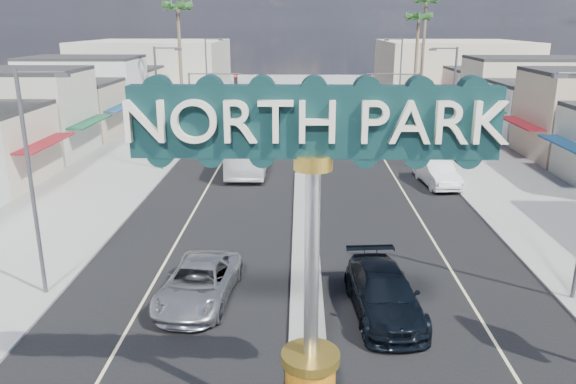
{
  "coord_description": "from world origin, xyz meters",
  "views": [
    {
      "loc": [
        -0.3,
        -10.42,
        10.64
      ],
      "look_at": [
        -0.79,
        12.03,
        3.82
      ],
      "focal_mm": 35.0,
      "sensor_mm": 36.0,
      "label": 1
    }
  ],
  "objects_px": {
    "palm_right_mid": "(418,22)",
    "streetlight_r_far": "(399,75)",
    "streetlight_l_near": "(34,175)",
    "palm_right_far": "(426,7)",
    "gateway_sign": "(312,231)",
    "traffic_signal_right": "(399,91)",
    "streetlight_l_far": "(208,75)",
    "streetlight_r_mid": "(450,103)",
    "streetlight_l_mid": "(160,103)",
    "city_bus": "(249,146)",
    "suv_right": "(384,293)",
    "traffic_signal_left": "(208,91)",
    "suv_left": "(199,283)",
    "car_parked_right": "(437,173)",
    "palm_left_far": "(178,13)"
  },
  "relations": [
    {
      "from": "palm_right_mid",
      "to": "streetlight_r_far",
      "type": "bearing_deg",
      "value": -122.69
    },
    {
      "from": "streetlight_l_near",
      "to": "palm_right_far",
      "type": "relative_size",
      "value": 0.64
    },
    {
      "from": "gateway_sign",
      "to": "traffic_signal_right",
      "type": "relative_size",
      "value": 1.53
    },
    {
      "from": "streetlight_l_far",
      "to": "streetlight_r_mid",
      "type": "xyz_separation_m",
      "value": [
        20.87,
        -22.0,
        0.0
      ]
    },
    {
      "from": "streetlight_l_mid",
      "to": "city_bus",
      "type": "xyz_separation_m",
      "value": [
        6.28,
        1.38,
        -3.47
      ]
    },
    {
      "from": "streetlight_l_mid",
      "to": "suv_right",
      "type": "xyz_separation_m",
      "value": [
        13.33,
        -21.26,
        -4.22
      ]
    },
    {
      "from": "traffic_signal_left",
      "to": "streetlight_r_far",
      "type": "relative_size",
      "value": 0.67
    },
    {
      "from": "suv_right",
      "to": "city_bus",
      "type": "height_order",
      "value": "city_bus"
    },
    {
      "from": "streetlight_r_mid",
      "to": "palm_right_mid",
      "type": "bearing_deg",
      "value": 84.36
    },
    {
      "from": "traffic_signal_left",
      "to": "traffic_signal_right",
      "type": "height_order",
      "value": "same"
    },
    {
      "from": "streetlight_l_far",
      "to": "palm_right_far",
      "type": "distance_m",
      "value": 28.29
    },
    {
      "from": "gateway_sign",
      "to": "traffic_signal_right",
      "type": "height_order",
      "value": "gateway_sign"
    },
    {
      "from": "streetlight_l_far",
      "to": "gateway_sign",
      "type": "bearing_deg",
      "value": -78.22
    },
    {
      "from": "streetlight_r_mid",
      "to": "suv_right",
      "type": "height_order",
      "value": "streetlight_r_mid"
    },
    {
      "from": "palm_right_far",
      "to": "streetlight_l_near",
      "type": "bearing_deg",
      "value": -116.06
    },
    {
      "from": "palm_right_mid",
      "to": "streetlight_l_mid",
      "type": "bearing_deg",
      "value": -132.03
    },
    {
      "from": "suv_left",
      "to": "car_parked_right",
      "type": "relative_size",
      "value": 1.06
    },
    {
      "from": "streetlight_l_far",
      "to": "city_bus",
      "type": "distance_m",
      "value": 21.83
    },
    {
      "from": "streetlight_r_far",
      "to": "suv_right",
      "type": "xyz_separation_m",
      "value": [
        -7.54,
        -43.26,
        -4.22
      ]
    },
    {
      "from": "palm_right_mid",
      "to": "suv_left",
      "type": "bearing_deg",
      "value": -110.41
    },
    {
      "from": "palm_right_far",
      "to": "palm_left_far",
      "type": "bearing_deg",
      "value": -156.8
    },
    {
      "from": "streetlight_l_mid",
      "to": "streetlight_r_far",
      "type": "height_order",
      "value": "same"
    },
    {
      "from": "traffic_signal_left",
      "to": "palm_right_mid",
      "type": "distance_m",
      "value": 26.01
    },
    {
      "from": "car_parked_right",
      "to": "suv_left",
      "type": "bearing_deg",
      "value": -133.75
    },
    {
      "from": "gateway_sign",
      "to": "palm_right_mid",
      "type": "bearing_deg",
      "value": 76.47
    },
    {
      "from": "traffic_signal_left",
      "to": "palm_left_far",
      "type": "height_order",
      "value": "palm_left_far"
    },
    {
      "from": "gateway_sign",
      "to": "streetlight_r_mid",
      "type": "xyz_separation_m",
      "value": [
        10.43,
        28.02,
        -0.86
      ]
    },
    {
      "from": "streetlight_l_far",
      "to": "suv_left",
      "type": "bearing_deg",
      "value": -81.71
    },
    {
      "from": "traffic_signal_left",
      "to": "streetlight_l_mid",
      "type": "distance_m",
      "value": 14.07
    },
    {
      "from": "palm_left_far",
      "to": "car_parked_right",
      "type": "height_order",
      "value": "palm_left_far"
    },
    {
      "from": "traffic_signal_right",
      "to": "palm_right_far",
      "type": "distance_m",
      "value": 20.59
    },
    {
      "from": "traffic_signal_left",
      "to": "suv_left",
      "type": "distance_m",
      "value": 34.9
    },
    {
      "from": "streetlight_l_mid",
      "to": "palm_right_mid",
      "type": "height_order",
      "value": "palm_right_mid"
    },
    {
      "from": "gateway_sign",
      "to": "streetlight_r_far",
      "type": "height_order",
      "value": "gateway_sign"
    },
    {
      "from": "streetlight_l_mid",
      "to": "streetlight_l_far",
      "type": "xyz_separation_m",
      "value": [
        0.0,
        22.0,
        0.0
      ]
    },
    {
      "from": "suv_left",
      "to": "streetlight_l_mid",
      "type": "bearing_deg",
      "value": 112.79
    },
    {
      "from": "palm_right_far",
      "to": "suv_right",
      "type": "xyz_separation_m",
      "value": [
        -12.11,
        -53.26,
        -11.54
      ]
    },
    {
      "from": "streetlight_r_mid",
      "to": "streetlight_r_far",
      "type": "xyz_separation_m",
      "value": [
        0.0,
        22.0,
        0.0
      ]
    },
    {
      "from": "suv_right",
      "to": "palm_left_far",
      "type": "bearing_deg",
      "value": 106.43
    },
    {
      "from": "palm_left_far",
      "to": "suv_left",
      "type": "height_order",
      "value": "palm_left_far"
    },
    {
      "from": "palm_left_far",
      "to": "palm_right_mid",
      "type": "relative_size",
      "value": 1.08
    },
    {
      "from": "palm_right_far",
      "to": "city_bus",
      "type": "relative_size",
      "value": 1.23
    },
    {
      "from": "traffic_signal_right",
      "to": "suv_left",
      "type": "height_order",
      "value": "traffic_signal_right"
    },
    {
      "from": "gateway_sign",
      "to": "streetlight_l_far",
      "type": "distance_m",
      "value": 51.1
    },
    {
      "from": "streetlight_l_mid",
      "to": "streetlight_l_far",
      "type": "relative_size",
      "value": 1.0
    },
    {
      "from": "streetlight_l_near",
      "to": "streetlight_r_far",
      "type": "xyz_separation_m",
      "value": [
        20.87,
        42.0,
        0.0
      ]
    },
    {
      "from": "traffic_signal_left",
      "to": "palm_right_mid",
      "type": "bearing_deg",
      "value": 28.42
    },
    {
      "from": "streetlight_l_far",
      "to": "streetlight_r_far",
      "type": "height_order",
      "value": "same"
    },
    {
      "from": "suv_right",
      "to": "car_parked_right",
      "type": "height_order",
      "value": "car_parked_right"
    },
    {
      "from": "traffic_signal_left",
      "to": "palm_right_far",
      "type": "relative_size",
      "value": 0.43
    }
  ]
}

